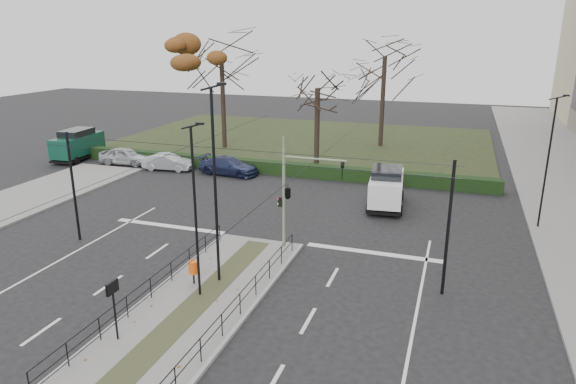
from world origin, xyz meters
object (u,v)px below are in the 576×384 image
at_px(white_van, 386,187).
at_px(rust_tree, 221,53).
at_px(streetlamp_sidewalk, 548,162).
at_px(bare_tree_center, 385,63).
at_px(streetlamp_median_far, 216,185).
at_px(traffic_light, 289,191).
at_px(info_panel, 113,294).
at_px(bare_tree_near, 318,94).
at_px(streetlamp_median_near, 196,211).
at_px(parked_car_second, 168,162).
at_px(litter_bin, 193,268).
at_px(green_van, 78,144).
at_px(parked_car_first, 125,156).
at_px(parked_car_third, 229,166).

distance_m(white_van, rust_tree, 23.48).
xyz_separation_m(streetlamp_sidewalk, bare_tree_center, (-12.29, 19.93, 4.21)).
bearing_deg(streetlamp_median_far, rust_tree, 114.95).
xyz_separation_m(rust_tree, bare_tree_center, (14.57, 5.60, -0.96)).
bearing_deg(rust_tree, streetlamp_sidewalk, -28.08).
height_order(traffic_light, streetlamp_median_far, streetlamp_median_far).
bearing_deg(streetlamp_sidewalk, info_panel, -132.35).
bearing_deg(bare_tree_near, info_panel, -89.81).
xyz_separation_m(streetlamp_median_near, streetlamp_median_far, (0.18, 1.50, 0.71)).
bearing_deg(white_van, streetlamp_median_far, -112.55).
distance_m(info_panel, streetlamp_median_far, 6.26).
xyz_separation_m(streetlamp_median_near, parked_car_second, (-12.83, 18.56, -3.25)).
xyz_separation_m(litter_bin, parked_car_second, (-12.07, 17.73, -0.23)).
xyz_separation_m(litter_bin, streetlamp_median_near, (0.76, -0.84, 3.02)).
bearing_deg(traffic_light, info_panel, -107.73).
distance_m(green_van, rust_tree, 15.57).
distance_m(traffic_light, white_van, 9.61).
bearing_deg(rust_tree, parked_car_second, -94.33).
height_order(info_panel, rust_tree, rust_tree).
relative_size(parked_car_second, bare_tree_near, 0.47).
relative_size(info_panel, parked_car_first, 0.53).
xyz_separation_m(traffic_light, litter_bin, (-2.72, -5.35, -2.28)).
distance_m(traffic_light, rust_tree, 26.60).
bearing_deg(rust_tree, traffic_light, -57.09).
relative_size(streetlamp_median_near, white_van, 1.46).
bearing_deg(streetlamp_median_near, parked_car_third, 111.55).
bearing_deg(rust_tree, streetlamp_median_near, -66.55).
relative_size(litter_bin, parked_car_first, 0.24).
distance_m(parked_car_first, bare_tree_center, 25.69).
relative_size(streetlamp_median_far, streetlamp_sidewalk, 1.16).
relative_size(litter_bin, bare_tree_near, 0.12).
xyz_separation_m(green_van, bare_tree_near, (21.21, 3.93, 4.75)).
relative_size(info_panel, white_van, 0.46).
xyz_separation_m(streetlamp_sidewalk, parked_car_second, (-27.57, 4.95, -3.32)).
height_order(traffic_light, info_panel, traffic_light).
distance_m(streetlamp_median_far, green_van, 29.16).
distance_m(parked_car_first, white_van, 23.48).
xyz_separation_m(parked_car_first, rust_tree, (5.26, 8.93, 8.43)).
distance_m(parked_car_third, bare_tree_near, 9.30).
height_order(streetlamp_median_far, white_van, streetlamp_median_far).
height_order(white_van, green_van, green_van).
relative_size(parked_car_first, bare_tree_center, 0.38).
bearing_deg(parked_car_second, bare_tree_near, -74.26).
bearing_deg(streetlamp_median_near, parked_car_first, 132.43).
bearing_deg(white_van, bare_tree_center, 99.90).
bearing_deg(streetlamp_sidewalk, parked_car_third, 166.63).
bearing_deg(parked_car_third, rust_tree, 31.96).
relative_size(streetlamp_median_far, parked_car_first, 2.02).
bearing_deg(green_van, parked_car_second, -5.05).
bearing_deg(white_van, streetlamp_sidewalk, -7.73).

